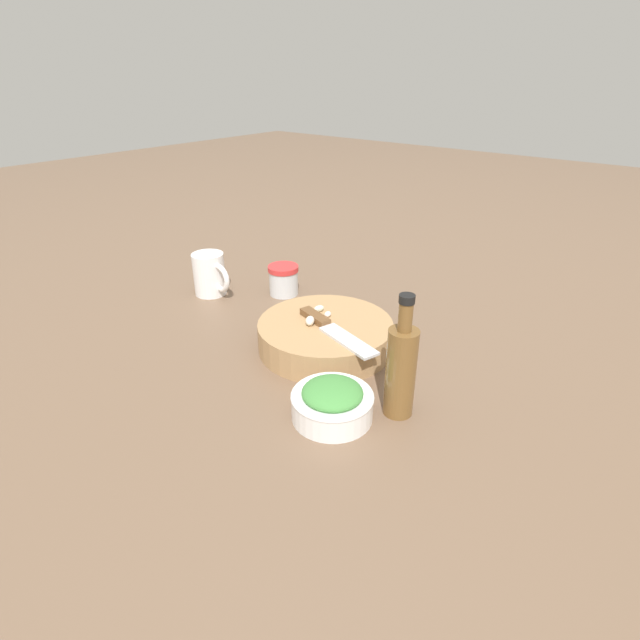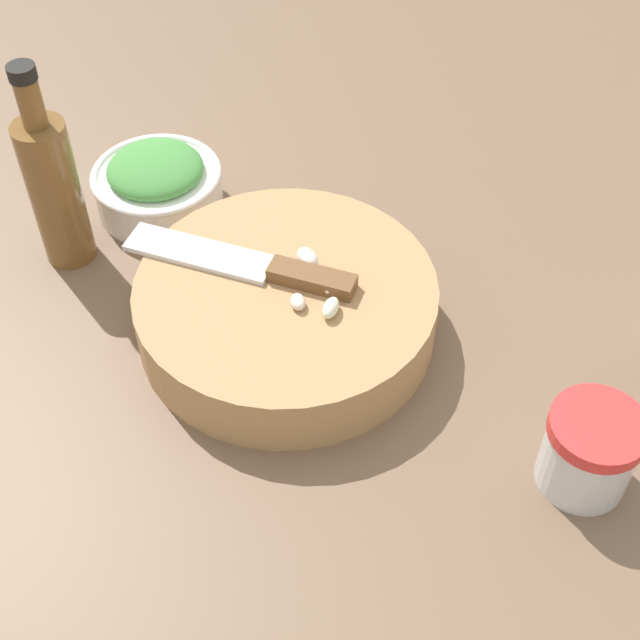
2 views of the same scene
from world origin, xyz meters
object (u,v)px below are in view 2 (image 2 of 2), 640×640
at_px(cutting_board, 286,308).
at_px(garlic_cloves, 317,281).
at_px(chef_knife, 253,265).
at_px(herb_bowl, 157,183).
at_px(spice_jar, 589,451).
at_px(oil_bottle, 54,187).

distance_m(cutting_board, garlic_cloves, 0.04).
bearing_deg(garlic_cloves, chef_knife, -18.20).
height_order(cutting_board, garlic_cloves, garlic_cloves).
relative_size(herb_bowl, spice_jar, 1.79).
relative_size(garlic_cloves, herb_bowl, 0.63).
height_order(herb_bowl, oil_bottle, oil_bottle).
bearing_deg(spice_jar, oil_bottle, -26.47).
relative_size(cutting_board, chef_knife, 1.25).
bearing_deg(herb_bowl, oil_bottle, 46.18).
xyz_separation_m(cutting_board, chef_knife, (0.03, -0.02, 0.03)).
distance_m(garlic_cloves, oil_bottle, 0.25).
distance_m(chef_knife, oil_bottle, 0.20).
xyz_separation_m(garlic_cloves, spice_jar, (-0.21, 0.14, -0.03)).
relative_size(herb_bowl, oil_bottle, 0.63).
xyz_separation_m(herb_bowl, spice_jar, (-0.38, 0.30, 0.01)).
bearing_deg(oil_bottle, herb_bowl, -133.82).
distance_m(cutting_board, chef_knife, 0.05).
xyz_separation_m(garlic_cloves, oil_bottle, (0.24, -0.08, 0.02)).
xyz_separation_m(spice_jar, oil_bottle, (0.45, -0.22, 0.04)).
relative_size(chef_knife, oil_bottle, 1.02).
bearing_deg(cutting_board, spice_jar, 149.66).
relative_size(chef_knife, herb_bowl, 1.60).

